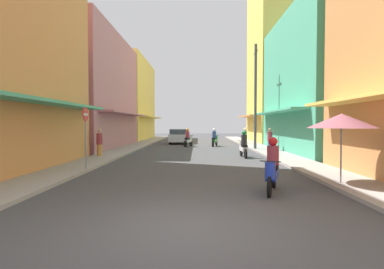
{
  "coord_description": "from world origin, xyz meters",
  "views": [
    {
      "loc": [
        0.2,
        -5.6,
        1.96
      ],
      "look_at": [
        -0.28,
        19.74,
        1.07
      ],
      "focal_mm": 28.05,
      "sensor_mm": 36.0,
      "label": 1
    }
  ],
  "objects_px": {
    "parked_car": "(178,136)",
    "vendor_umbrella": "(342,121)",
    "pedestrian_far": "(270,140)",
    "motorbike_blue": "(272,168)",
    "motorbike_white": "(243,145)",
    "motorbike_green": "(215,138)",
    "street_sign_no_entry": "(86,130)",
    "utility_pole": "(255,96)",
    "motorbike_silver": "(188,139)",
    "pedestrian_crossing": "(99,143)",
    "pedestrian_foreground": "(245,135)"
  },
  "relations": [
    {
      "from": "pedestrian_crossing",
      "to": "vendor_umbrella",
      "type": "bearing_deg",
      "value": -37.42
    },
    {
      "from": "pedestrian_crossing",
      "to": "street_sign_no_entry",
      "type": "relative_size",
      "value": 0.63
    },
    {
      "from": "motorbike_white",
      "to": "street_sign_no_entry",
      "type": "relative_size",
      "value": 0.68
    },
    {
      "from": "pedestrian_foreground",
      "to": "motorbike_blue",
      "type": "bearing_deg",
      "value": -96.86
    },
    {
      "from": "motorbike_silver",
      "to": "vendor_umbrella",
      "type": "relative_size",
      "value": 0.76
    },
    {
      "from": "pedestrian_far",
      "to": "street_sign_no_entry",
      "type": "height_order",
      "value": "street_sign_no_entry"
    },
    {
      "from": "vendor_umbrella",
      "to": "utility_pole",
      "type": "height_order",
      "value": "utility_pole"
    },
    {
      "from": "motorbike_silver",
      "to": "parked_car",
      "type": "xyz_separation_m",
      "value": [
        -1.13,
        4.14,
        0.04
      ]
    },
    {
      "from": "motorbike_white",
      "to": "utility_pole",
      "type": "bearing_deg",
      "value": 71.62
    },
    {
      "from": "pedestrian_far",
      "to": "utility_pole",
      "type": "bearing_deg",
      "value": 115.6
    },
    {
      "from": "pedestrian_foreground",
      "to": "utility_pole",
      "type": "bearing_deg",
      "value": -92.04
    },
    {
      "from": "motorbike_green",
      "to": "motorbike_white",
      "type": "distance_m",
      "value": 8.76
    },
    {
      "from": "motorbike_green",
      "to": "parked_car",
      "type": "distance_m",
      "value": 5.06
    },
    {
      "from": "motorbike_green",
      "to": "motorbike_silver",
      "type": "height_order",
      "value": "same"
    },
    {
      "from": "parked_car",
      "to": "vendor_umbrella",
      "type": "xyz_separation_m",
      "value": [
        6.42,
        -20.54,
        1.32
      ]
    },
    {
      "from": "motorbike_green",
      "to": "pedestrian_foreground",
      "type": "distance_m",
      "value": 3.63
    },
    {
      "from": "utility_pole",
      "to": "pedestrian_crossing",
      "type": "bearing_deg",
      "value": -152.33
    },
    {
      "from": "motorbike_green",
      "to": "pedestrian_far",
      "type": "xyz_separation_m",
      "value": [
        3.53,
        -5.35,
        0.13
      ]
    },
    {
      "from": "motorbike_green",
      "to": "street_sign_no_entry",
      "type": "bearing_deg",
      "value": -113.43
    },
    {
      "from": "motorbike_white",
      "to": "street_sign_no_entry",
      "type": "xyz_separation_m",
      "value": [
        -7.28,
        -5.37,
        1.01
      ]
    },
    {
      "from": "pedestrian_foreground",
      "to": "street_sign_no_entry",
      "type": "relative_size",
      "value": 0.62
    },
    {
      "from": "motorbike_green",
      "to": "motorbike_silver",
      "type": "xyz_separation_m",
      "value": [
        -2.31,
        -0.42,
        0.0
      ]
    },
    {
      "from": "motorbike_blue",
      "to": "vendor_umbrella",
      "type": "height_order",
      "value": "vendor_umbrella"
    },
    {
      "from": "vendor_umbrella",
      "to": "pedestrian_crossing",
      "type": "bearing_deg",
      "value": 142.58
    },
    {
      "from": "pedestrian_foreground",
      "to": "utility_pole",
      "type": "xyz_separation_m",
      "value": [
        -0.21,
        -5.83,
        3.09
      ]
    },
    {
      "from": "motorbike_blue",
      "to": "pedestrian_far",
      "type": "xyz_separation_m",
      "value": [
        2.88,
        12.29,
        0.13
      ]
    },
    {
      "from": "utility_pole",
      "to": "street_sign_no_entry",
      "type": "relative_size",
      "value": 2.97
    },
    {
      "from": "motorbike_blue",
      "to": "motorbike_silver",
      "type": "xyz_separation_m",
      "value": [
        -2.95,
        17.22,
        0.0
      ]
    },
    {
      "from": "motorbike_blue",
      "to": "pedestrian_foreground",
      "type": "bearing_deg",
      "value": 83.14
    },
    {
      "from": "parked_car",
      "to": "pedestrian_far",
      "type": "xyz_separation_m",
      "value": [
        6.97,
        -9.06,
        0.09
      ]
    },
    {
      "from": "motorbike_green",
      "to": "utility_pole",
      "type": "height_order",
      "value": "utility_pole"
    },
    {
      "from": "motorbike_white",
      "to": "utility_pole",
      "type": "relative_size",
      "value": 0.23
    },
    {
      "from": "motorbike_white",
      "to": "motorbike_blue",
      "type": "bearing_deg",
      "value": -93.48
    },
    {
      "from": "motorbike_silver",
      "to": "motorbike_blue",
      "type": "bearing_deg",
      "value": -80.26
    },
    {
      "from": "motorbike_white",
      "to": "parked_car",
      "type": "distance_m",
      "value": 13.23
    },
    {
      "from": "pedestrian_far",
      "to": "pedestrian_crossing",
      "type": "xyz_separation_m",
      "value": [
        -10.7,
        -3.71,
        0.01
      ]
    },
    {
      "from": "motorbike_green",
      "to": "vendor_umbrella",
      "type": "bearing_deg",
      "value": -79.93
    },
    {
      "from": "motorbike_silver",
      "to": "pedestrian_foreground",
      "type": "height_order",
      "value": "pedestrian_foreground"
    },
    {
      "from": "motorbike_white",
      "to": "vendor_umbrella",
      "type": "xyz_separation_m",
      "value": [
        1.79,
        -8.16,
        1.35
      ]
    },
    {
      "from": "pedestrian_crossing",
      "to": "pedestrian_far",
      "type": "bearing_deg",
      "value": 19.13
    },
    {
      "from": "motorbike_blue",
      "to": "motorbike_white",
      "type": "distance_m",
      "value": 8.98
    },
    {
      "from": "pedestrian_far",
      "to": "utility_pole",
      "type": "relative_size",
      "value": 0.21
    },
    {
      "from": "motorbike_blue",
      "to": "parked_car",
      "type": "relative_size",
      "value": 0.42
    },
    {
      "from": "motorbike_silver",
      "to": "utility_pole",
      "type": "xyz_separation_m",
      "value": [
        5.11,
        -3.4,
        3.31
      ]
    },
    {
      "from": "pedestrian_far",
      "to": "motorbike_blue",
      "type": "bearing_deg",
      "value": -103.2
    },
    {
      "from": "motorbike_green",
      "to": "pedestrian_far",
      "type": "bearing_deg",
      "value": -56.55
    },
    {
      "from": "pedestrian_far",
      "to": "utility_pole",
      "type": "distance_m",
      "value": 3.6
    },
    {
      "from": "motorbike_green",
      "to": "street_sign_no_entry",
      "type": "xyz_separation_m",
      "value": [
        -6.09,
        -14.04,
        1.01
      ]
    },
    {
      "from": "motorbike_silver",
      "to": "pedestrian_far",
      "type": "bearing_deg",
      "value": -40.14
    },
    {
      "from": "street_sign_no_entry",
      "to": "motorbike_green",
      "type": "bearing_deg",
      "value": 66.57
    }
  ]
}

